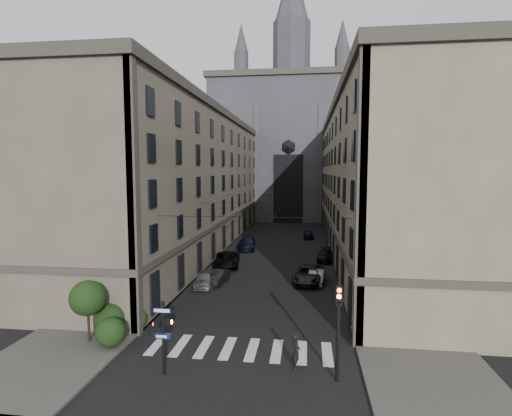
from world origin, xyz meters
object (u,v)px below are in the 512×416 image
at_px(gothic_tower, 291,140).
at_px(pedestrian_signal_left, 163,332).
at_px(traffic_light_right, 338,320).
at_px(car_left_near, 205,279).
at_px(car_right_midfar, 325,255).
at_px(car_left_midfar, 227,260).
at_px(car_right_midnear, 309,274).
at_px(car_right_near, 317,277).
at_px(pedestrian, 296,352).
at_px(car_left_midnear, 218,277).
at_px(car_left_far, 247,243).
at_px(car_right_far, 308,234).

xyz_separation_m(gothic_tower, pedestrian_signal_left, (-3.51, -73.46, -15.48)).
height_order(traffic_light_right, car_left_near, traffic_light_right).
height_order(traffic_light_right, car_right_midfar, traffic_light_right).
distance_m(traffic_light_right, car_left_midfar, 25.75).
xyz_separation_m(pedestrian_signal_left, traffic_light_right, (9.11, 0.42, 0.97)).
bearing_deg(traffic_light_right, pedestrian_signal_left, -177.36).
height_order(pedestrian_signal_left, car_right_midnear, pedestrian_signal_left).
bearing_deg(traffic_light_right, car_left_near, 125.47).
xyz_separation_m(pedestrian_signal_left, car_right_near, (8.44, 18.32, -1.65)).
relative_size(car_left_near, car_right_midnear, 0.73).
bearing_deg(pedestrian, car_left_midfar, 20.16).
bearing_deg(car_left_midnear, car_left_far, 95.88).
xyz_separation_m(car_left_near, car_right_far, (9.68, 27.76, -0.06)).
xyz_separation_m(car_left_near, car_right_midfar, (11.68, 12.22, -0.05)).
distance_m(car_left_near, car_right_near, 10.67).
relative_size(traffic_light_right, car_left_midnear, 1.34).
bearing_deg(car_right_near, car_right_far, 98.37).
height_order(pedestrian_signal_left, car_left_midfar, pedestrian_signal_left).
xyz_separation_m(car_left_midfar, car_left_far, (0.74, 10.10, 0.01)).
bearing_deg(traffic_light_right, car_right_midfar, 88.76).
xyz_separation_m(gothic_tower, car_right_midfar, (6.20, -45.26, -17.14)).
bearing_deg(gothic_tower, car_right_midfar, -82.20).
xyz_separation_m(pedestrian_signal_left, car_right_far, (7.71, 43.73, -1.68)).
bearing_deg(car_right_midnear, traffic_light_right, -77.81).
relative_size(car_left_near, car_left_far, 0.73).
bearing_deg(car_left_far, car_left_midnear, -96.86).
relative_size(pedestrian_signal_left, car_right_far, 1.06).
bearing_deg(traffic_light_right, gothic_tower, 94.38).
bearing_deg(car_left_midfar, traffic_light_right, -73.32).
xyz_separation_m(car_right_midnear, pedestrian, (-0.74, -17.08, 0.18)).
xyz_separation_m(car_left_far, car_right_far, (8.41, 9.86, -0.18)).
xyz_separation_m(gothic_tower, car_right_far, (4.20, -29.72, -17.15)).
relative_size(traffic_light_right, pedestrian, 2.68).
bearing_deg(gothic_tower, car_left_near, -95.45).
bearing_deg(car_left_far, pedestrian_signal_left, -94.79).
bearing_deg(car_right_far, car_left_far, -133.33).
bearing_deg(pedestrian, car_right_midnear, -3.02).
bearing_deg(car_right_near, gothic_tower, 101.84).
bearing_deg(car_left_midnear, traffic_light_right, -52.15).
bearing_deg(car_left_midfar, gothic_tower, 76.67).
height_order(pedestrian_signal_left, car_left_midnear, pedestrian_signal_left).
bearing_deg(gothic_tower, traffic_light_right, -85.62).
distance_m(car_left_midfar, pedestrian, 23.81).
bearing_deg(car_left_near, car_right_midnear, 9.84).
relative_size(car_right_midfar, pedestrian, 2.34).
relative_size(car_left_midfar, car_left_far, 1.03).
distance_m(traffic_light_right, car_right_midfar, 27.91).
height_order(gothic_tower, traffic_light_right, gothic_tower).
distance_m(gothic_tower, pedestrian_signal_left, 75.15).
xyz_separation_m(pedestrian_signal_left, pedestrian, (6.97, 1.50, -1.35)).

